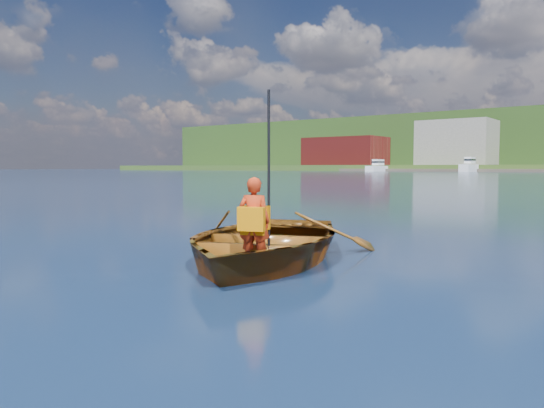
# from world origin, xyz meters

# --- Properties ---
(ground) EXTENTS (600.00, 600.00, 0.00)m
(ground) POSITION_xyz_m (0.00, 0.00, 0.00)
(ground) COLOR #102A48
(ground) RESTS_ON ground
(rowboat) EXTENTS (4.32, 5.01, 0.87)m
(rowboat) POSITION_xyz_m (-1.10, 0.02, 0.29)
(rowboat) COLOR brown
(rowboat) RESTS_ON ground
(child_paddler) EXTENTS (0.48, 0.44, 2.22)m
(child_paddler) POSITION_xyz_m (-0.64, -0.76, 0.67)
(child_paddler) COLOR red
(child_paddler) RESTS_ON ground
(hillside_trees) EXTENTS (317.42, 78.11, 23.58)m
(hillside_trees) POSITION_xyz_m (-43.04, 253.53, 21.08)
(hillside_trees) COLOR #382314
(hillside_trees) RESTS_ON ground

